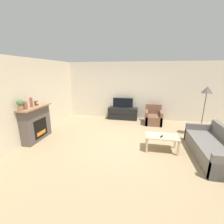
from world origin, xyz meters
TOP-DOWN VIEW (x-y plane):
  - ground_plane at (0.00, 0.00)m, footprint 24.00×24.00m
  - wall_back at (0.00, 2.80)m, footprint 12.00×0.06m
  - wall_left at (-3.09, 0.00)m, footprint 0.06×12.00m
  - fireplace at (-2.90, -0.28)m, footprint 0.44×1.26m
  - mantel_vase_left at (-2.88, -0.66)m, footprint 0.14×0.14m
  - mantel_vase_centre_left at (-2.88, -0.37)m, footprint 0.08×0.08m
  - mantel_clock at (-2.88, -0.15)m, footprint 0.08×0.11m
  - potted_plant at (-2.88, -0.81)m, footprint 0.19×0.19m
  - tv_stand at (-0.31, 2.52)m, footprint 1.40×0.43m
  - tv at (-0.31, 2.51)m, footprint 0.94×0.18m
  - armchair at (1.11, 2.13)m, footprint 0.70×0.76m
  - coffee_table at (1.19, -0.23)m, footprint 0.93×0.51m
  - remote at (1.16, -0.31)m, footprint 0.11×0.15m
  - couch at (2.55, -0.35)m, footprint 0.92×2.05m
  - floor_lamp at (2.65, 1.01)m, footprint 0.35×0.35m

SIDE VIEW (x-z plane):
  - ground_plane at x=0.00m, z-range 0.00..0.00m
  - couch at x=2.55m, z-range -0.12..0.66m
  - armchair at x=1.11m, z-range -0.14..0.69m
  - tv_stand at x=-0.31m, z-range 0.00..0.57m
  - coffee_table at x=1.19m, z-range 0.16..0.63m
  - remote at x=1.16m, z-range 0.47..0.49m
  - fireplace at x=-2.90m, z-range 0.01..1.18m
  - tv at x=-0.31m, z-range 0.55..1.03m
  - mantel_clock at x=-2.88m, z-range 1.17..1.32m
  - mantel_vase_left at x=-2.88m, z-range 1.16..1.42m
  - mantel_vase_centre_left at x=-2.88m, z-range 1.16..1.48m
  - wall_back at x=0.00m, z-range 0.00..2.70m
  - wall_left at x=-3.09m, z-range 0.00..2.70m
  - potted_plant at x=-2.88m, z-range 1.19..1.52m
  - floor_lamp at x=2.65m, z-range 0.67..2.47m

